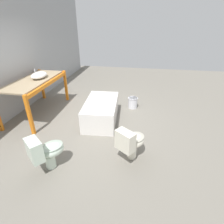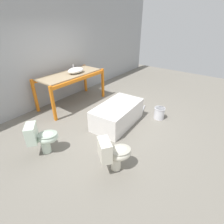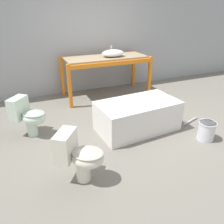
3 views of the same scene
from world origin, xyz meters
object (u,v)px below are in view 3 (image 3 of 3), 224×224
at_px(toilet_near, 28,115).
at_px(bucket_white, 206,130).
at_px(toilet_far, 79,155).
at_px(sink_basin, 113,53).
at_px(bathtub_main, 137,114).

distance_m(toilet_near, bucket_white, 3.01).
bearing_deg(toilet_far, sink_basin, 4.80).
height_order(sink_basin, bathtub_main, sink_basin).
distance_m(toilet_near, toilet_far, 1.50).
distance_m(sink_basin, bathtub_main, 1.91).
height_order(toilet_far, bucket_white, toilet_far).
relative_size(sink_basin, bucket_white, 1.69).
height_order(bathtub_main, bucket_white, bathtub_main).
bearing_deg(bucket_white, toilet_near, 154.35).
bearing_deg(bathtub_main, toilet_far, -150.40).
bearing_deg(bucket_white, bathtub_main, 140.16).
bearing_deg(toilet_far, toilet_near, 55.42).
bearing_deg(bathtub_main, bucket_white, -43.99).
xyz_separation_m(sink_basin, toilet_near, (-2.06, -1.19, -0.68)).
bearing_deg(bathtub_main, sink_basin, 77.33).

